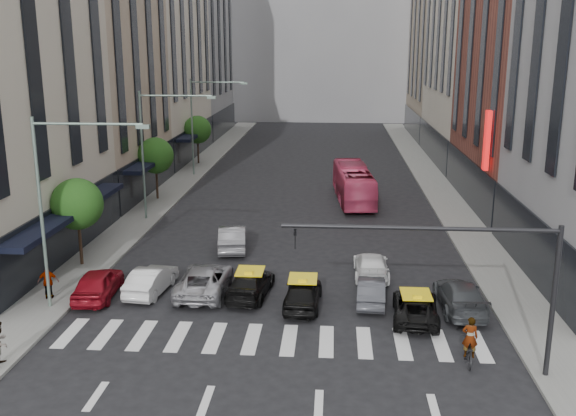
% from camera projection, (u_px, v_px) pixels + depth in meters
% --- Properties ---
extents(ground, '(160.00, 160.00, 0.00)m').
position_uv_depth(ground, '(272.00, 356.00, 25.96)').
color(ground, black).
rests_on(ground, ground).
extents(sidewalk_left, '(3.00, 96.00, 0.15)m').
position_uv_depth(sidewalk_left, '(173.00, 189.00, 55.73)').
color(sidewalk_left, slate).
rests_on(sidewalk_left, ground).
extents(sidewalk_right, '(3.00, 96.00, 0.15)m').
position_uv_depth(sidewalk_right, '(441.00, 193.00, 54.12)').
color(sidewalk_right, slate).
rests_on(sidewalk_right, ground).
extents(building_left_b, '(8.00, 16.00, 24.00)m').
position_uv_depth(building_left_b, '(93.00, 47.00, 51.22)').
color(building_left_b, tan).
rests_on(building_left_b, ground).
extents(building_left_d, '(8.00, 18.00, 30.00)m').
position_uv_depth(building_left_d, '(192.00, 23.00, 86.23)').
color(building_left_d, gray).
rests_on(building_left_d, ground).
extents(building_right_b, '(8.00, 18.00, 26.00)m').
position_uv_depth(building_right_b, '(533.00, 34.00, 47.64)').
color(building_right_b, brown).
rests_on(building_right_b, ground).
extents(building_right_d, '(8.00, 18.00, 28.00)m').
position_uv_depth(building_right_d, '(448.00, 30.00, 84.11)').
color(building_right_d, tan).
rests_on(building_right_d, ground).
extents(building_far, '(30.00, 10.00, 36.00)m').
position_uv_depth(building_far, '(322.00, 8.00, 103.62)').
color(building_far, gray).
rests_on(building_far, ground).
extents(tree_near, '(2.88, 2.88, 4.95)m').
position_uv_depth(tree_near, '(77.00, 204.00, 35.54)').
color(tree_near, black).
rests_on(tree_near, sidewalk_left).
extents(tree_mid, '(2.88, 2.88, 4.95)m').
position_uv_depth(tree_mid, '(155.00, 156.00, 51.00)').
color(tree_mid, black).
rests_on(tree_mid, sidewalk_left).
extents(tree_far, '(2.88, 2.88, 4.95)m').
position_uv_depth(tree_far, '(197.00, 130.00, 66.46)').
color(tree_far, black).
rests_on(tree_far, sidewalk_left).
extents(streetlamp_near, '(5.38, 0.25, 9.00)m').
position_uv_depth(streetlamp_near, '(59.00, 189.00, 29.06)').
color(streetlamp_near, gray).
rests_on(streetlamp_near, sidewalk_left).
extents(streetlamp_mid, '(5.38, 0.25, 9.00)m').
position_uv_depth(streetlamp_mid, '(155.00, 138.00, 44.52)').
color(streetlamp_mid, gray).
rests_on(streetlamp_mid, sidewalk_left).
extents(streetlamp_far, '(5.38, 0.25, 9.00)m').
position_uv_depth(streetlamp_far, '(202.00, 114.00, 59.98)').
color(streetlamp_far, gray).
rests_on(streetlamp_far, sidewalk_left).
extents(traffic_signal, '(10.10, 0.20, 6.00)m').
position_uv_depth(traffic_signal, '(478.00, 264.00, 23.35)').
color(traffic_signal, black).
rests_on(traffic_signal, ground).
extents(liberty_sign, '(0.30, 0.70, 4.00)m').
position_uv_depth(liberty_sign, '(487.00, 140.00, 42.92)').
color(liberty_sign, red).
rests_on(liberty_sign, ground).
extents(car_red, '(2.03, 4.45, 1.48)m').
position_uv_depth(car_red, '(98.00, 283.00, 31.82)').
color(car_red, maroon).
rests_on(car_red, ground).
extents(car_white_front, '(1.91, 4.29, 1.37)m').
position_uv_depth(car_white_front, '(151.00, 280.00, 32.43)').
color(car_white_front, silver).
rests_on(car_white_front, ground).
extents(car_silver, '(2.39, 5.18, 1.44)m').
position_uv_depth(car_silver, '(204.00, 280.00, 32.34)').
color(car_silver, '#A4A4A9').
rests_on(car_silver, ground).
extents(taxi_left, '(2.29, 4.68, 1.31)m').
position_uv_depth(taxi_left, '(250.00, 284.00, 31.98)').
color(taxi_left, black).
rests_on(taxi_left, ground).
extents(taxi_center, '(1.86, 4.25, 1.42)m').
position_uv_depth(taxi_center, '(303.00, 293.00, 30.65)').
color(taxi_center, black).
rests_on(taxi_center, ground).
extents(car_grey_mid, '(1.53, 3.86, 1.25)m').
position_uv_depth(car_grey_mid, '(371.00, 291.00, 31.18)').
color(car_grey_mid, '#3F4147').
rests_on(car_grey_mid, ground).
extents(taxi_right, '(2.35, 4.50, 1.21)m').
position_uv_depth(taxi_right, '(415.00, 307.00, 29.29)').
color(taxi_right, black).
rests_on(taxi_right, ground).
extents(car_grey_curb, '(2.05, 4.90, 1.41)m').
position_uv_depth(car_grey_curb, '(460.00, 296.00, 30.30)').
color(car_grey_curb, '#3B3E42').
rests_on(car_grey_curb, ground).
extents(car_row2_left, '(2.22, 4.80, 1.52)m').
position_uv_depth(car_row2_left, '(232.00, 237.00, 39.29)').
color(car_row2_left, gray).
rests_on(car_row2_left, ground).
extents(car_row2_right, '(1.82, 4.47, 1.30)m').
position_uv_depth(car_row2_right, '(371.00, 265.00, 34.65)').
color(car_row2_right, white).
rests_on(car_row2_right, ground).
extents(bus, '(3.30, 10.53, 2.89)m').
position_uv_depth(bus, '(353.00, 184.00, 51.17)').
color(bus, '#C53A5E').
rests_on(bus, ground).
extents(motorcycle, '(0.84, 1.89, 0.96)m').
position_uv_depth(motorcycle, '(469.00, 352.00, 25.31)').
color(motorcycle, black).
rests_on(motorcycle, ground).
extents(rider, '(0.66, 0.47, 1.70)m').
position_uv_depth(rider, '(471.00, 320.00, 24.98)').
color(rider, gray).
rests_on(rider, motorcycle).
extents(pedestrian_near, '(0.74, 0.93, 1.84)m').
position_uv_depth(pedestrian_near, '(0.00, 343.00, 24.76)').
color(pedestrian_near, gray).
rests_on(pedestrian_near, sidewalk_left).
extents(pedestrian_far, '(1.06, 0.59, 1.72)m').
position_uv_depth(pedestrian_far, '(48.00, 282.00, 31.28)').
color(pedestrian_far, gray).
rests_on(pedestrian_far, sidewalk_left).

